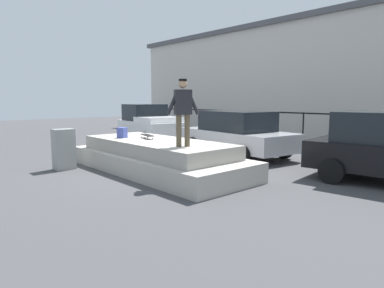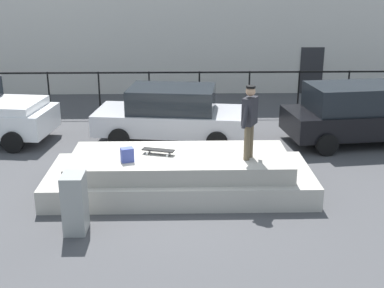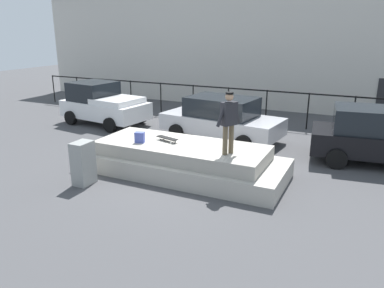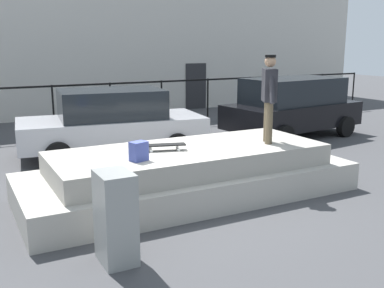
# 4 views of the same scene
# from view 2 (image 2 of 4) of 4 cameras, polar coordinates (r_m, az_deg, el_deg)

# --- Properties ---
(ground_plane) EXTENTS (60.00, 60.00, 0.00)m
(ground_plane) POSITION_cam_2_polar(r_m,az_deg,el_deg) (12.44, -2.23, -5.12)
(ground_plane) COLOR #424244
(concrete_ledge) EXTENTS (6.30, 2.49, 0.94)m
(concrete_ledge) POSITION_cam_2_polar(r_m,az_deg,el_deg) (12.19, -1.37, -3.45)
(concrete_ledge) COLOR #ADA89E
(concrete_ledge) RESTS_ON ground_plane
(skateboarder) EXTENTS (0.48, 0.80, 1.71)m
(skateboarder) POSITION_cam_2_polar(r_m,az_deg,el_deg) (11.52, 6.51, 3.01)
(skateboarder) COLOR brown
(skateboarder) RESTS_ON concrete_ledge
(skateboard) EXTENTS (0.80, 0.41, 0.12)m
(skateboard) POSITION_cam_2_polar(r_m,az_deg,el_deg) (12.01, -3.82, -0.71)
(skateboard) COLOR black
(skateboard) RESTS_ON concrete_ledge
(backpack) EXTENTS (0.33, 0.28, 0.33)m
(backpack) POSITION_cam_2_polar(r_m,az_deg,el_deg) (11.59, -7.31, -1.22)
(backpack) COLOR #3F4C99
(backpack) RESTS_ON concrete_ledge
(car_silver_sedan_mid) EXTENTS (4.94, 2.69, 1.70)m
(car_silver_sedan_mid) POSITION_cam_2_polar(r_m,az_deg,el_deg) (15.78, -2.27, 3.45)
(car_silver_sedan_mid) COLOR #B7B7BC
(car_silver_sedan_mid) RESTS_ON ground_plane
(car_black_hatchback_far) EXTENTS (4.54, 2.60, 1.83)m
(car_black_hatchback_far) POSITION_cam_2_polar(r_m,az_deg,el_deg) (16.34, 18.18, 3.38)
(car_black_hatchback_far) COLOR black
(car_black_hatchback_far) RESTS_ON ground_plane
(utility_box) EXTENTS (0.44, 0.60, 1.24)m
(utility_box) POSITION_cam_2_polar(r_m,az_deg,el_deg) (10.54, -13.06, -6.50)
(utility_box) COLOR gray
(utility_box) RESTS_ON ground_plane
(fence_row) EXTENTS (24.06, 0.06, 1.61)m
(fence_row) POSITION_cam_2_polar(r_m,az_deg,el_deg) (18.75, -2.00, 6.72)
(fence_row) COLOR black
(fence_row) RESTS_ON ground_plane
(warehouse_building) EXTENTS (30.19, 6.94, 6.56)m
(warehouse_building) POSITION_cam_2_polar(r_m,az_deg,el_deg) (25.05, -1.92, 14.76)
(warehouse_building) COLOR beige
(warehouse_building) RESTS_ON ground_plane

